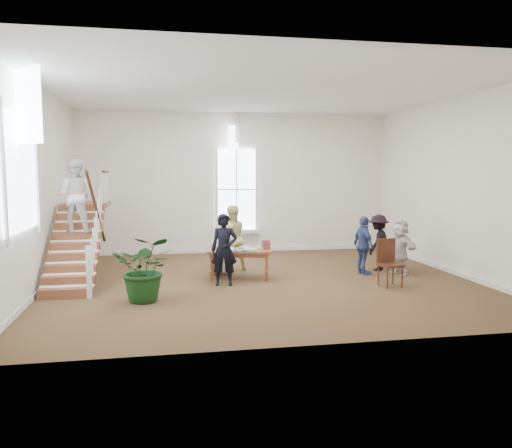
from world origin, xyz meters
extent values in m
plane|color=#4D371E|center=(0.00, 0.00, 0.00)|extent=(10.00, 10.00, 0.00)
plane|color=white|center=(0.00, 4.50, 2.25)|extent=(10.00, 0.00, 10.00)
plane|color=white|center=(0.00, -4.50, 2.25)|extent=(10.00, 0.00, 10.00)
plane|color=white|center=(-5.00, 0.00, 2.25)|extent=(0.00, 9.00, 9.00)
plane|color=white|center=(5.00, 0.00, 2.25)|extent=(0.00, 9.00, 9.00)
plane|color=white|center=(0.00, 0.00, 4.50)|extent=(10.00, 10.00, 0.00)
cube|color=white|center=(0.00, 4.32, 0.70)|extent=(1.45, 0.28, 0.10)
plane|color=white|center=(0.00, 4.44, 2.05)|extent=(2.60, 0.00, 2.60)
plane|color=white|center=(0.00, 4.44, 3.65)|extent=(0.60, 0.60, 0.85)
plane|color=white|center=(-4.94, -1.50, 2.60)|extent=(0.00, 2.40, 2.40)
plane|color=white|center=(-4.94, -1.50, 3.90)|extent=(1.10, 1.10, 1.55)
cube|color=white|center=(0.00, 4.47, 0.06)|extent=(10.00, 0.04, 0.12)
imported|color=pink|center=(0.00, 4.29, 0.90)|extent=(0.17, 0.17, 0.30)
cube|color=brown|center=(-4.35, -0.80, 0.10)|extent=(1.10, 0.30, 0.20)
cube|color=brown|center=(-4.35, -0.50, 0.30)|extent=(1.10, 0.30, 0.20)
cube|color=brown|center=(-4.35, -0.20, 0.50)|extent=(1.10, 0.30, 0.20)
cube|color=brown|center=(-4.35, 0.10, 0.70)|extent=(1.10, 0.30, 0.20)
cube|color=brown|center=(-4.35, 0.40, 0.90)|extent=(1.10, 0.30, 0.20)
cube|color=brown|center=(-4.35, 0.70, 1.10)|extent=(1.10, 0.30, 0.20)
cube|color=brown|center=(-4.35, 1.00, 1.30)|extent=(1.10, 0.30, 0.20)
cube|color=brown|center=(-4.35, 1.30, 1.50)|extent=(1.10, 0.30, 0.20)
cube|color=brown|center=(-4.35, 1.60, 1.70)|extent=(1.10, 0.30, 0.20)
cube|color=brown|center=(-4.35, 2.50, 1.74)|extent=(1.10, 1.20, 0.12)
cube|color=white|center=(-3.86, -0.95, 0.55)|extent=(0.10, 0.10, 1.10)
cylinder|color=#3B1B10|center=(-3.85, 0.40, 1.75)|extent=(0.07, 2.74, 1.86)
imported|color=silver|center=(-4.35, 0.70, 2.06)|extent=(0.94, 0.79, 1.72)
cube|color=brown|center=(-0.51, 0.40, 0.70)|extent=(1.66, 1.07, 0.05)
cube|color=brown|center=(-0.51, 0.40, 0.62)|extent=(1.52, 0.93, 0.10)
cylinder|color=brown|center=(-1.22, 0.26, 0.33)|extent=(0.07, 0.07, 0.67)
cylinder|color=brown|center=(0.08, -0.01, 0.33)|extent=(0.07, 0.07, 0.67)
cylinder|color=brown|center=(-1.11, 0.82, 0.33)|extent=(0.07, 0.07, 0.67)
cylinder|color=brown|center=(0.20, 0.54, 0.33)|extent=(0.07, 0.07, 0.67)
cube|color=silver|center=(-0.47, 0.29, 0.74)|extent=(0.23, 0.31, 0.04)
cube|color=beige|center=(-0.34, 0.46, 0.75)|extent=(0.20, 0.31, 0.06)
cube|color=tan|center=(-0.46, 0.41, 0.74)|extent=(0.25, 0.30, 0.05)
cube|color=silver|center=(-0.73, 0.33, 0.73)|extent=(0.17, 0.22, 0.03)
cube|color=#4C5972|center=(-0.63, 0.23, 0.73)|extent=(0.27, 0.34, 0.02)
cube|color=maroon|center=(-0.96, 0.64, 0.73)|extent=(0.24, 0.28, 0.02)
cube|color=white|center=(-0.91, 0.33, 0.74)|extent=(0.24, 0.26, 0.04)
cube|color=#BFB299|center=(-0.24, 0.12, 0.75)|extent=(0.29, 0.31, 0.05)
cube|color=silver|center=(-0.32, 0.17, 0.75)|extent=(0.27, 0.27, 0.06)
cube|color=beige|center=(0.04, 0.47, 0.75)|extent=(0.23, 0.32, 0.05)
cube|color=tan|center=(-0.36, 0.62, 0.73)|extent=(0.24, 0.22, 0.03)
cube|color=silver|center=(-0.72, 0.50, 0.73)|extent=(0.24, 0.31, 0.03)
cube|color=#4C5972|center=(-0.40, 0.17, 0.74)|extent=(0.24, 0.30, 0.04)
cube|color=maroon|center=(-0.45, 0.30, 0.75)|extent=(0.26, 0.23, 0.05)
imported|color=black|center=(-0.96, -0.25, 0.83)|extent=(0.66, 0.49, 1.66)
imported|color=silver|center=(-0.86, 1.00, 0.71)|extent=(0.71, 0.47, 1.42)
imported|color=#D2CA83|center=(-0.56, 1.50, 0.87)|extent=(0.98, 0.85, 1.73)
imported|color=#364582|center=(2.69, 0.36, 0.75)|extent=(0.47, 0.91, 1.49)
imported|color=black|center=(3.29, 0.81, 0.75)|extent=(1.07, 1.08, 1.49)
imported|color=beige|center=(3.59, 0.16, 0.71)|extent=(0.77, 1.38, 1.42)
imported|color=#103513|center=(-2.69, -1.39, 0.67)|extent=(1.34, 1.20, 1.35)
cube|color=#3B1B10|center=(2.76, -1.07, 0.50)|extent=(0.52, 0.52, 0.06)
cube|color=#3B1B10|center=(2.73, -0.86, 0.80)|extent=(0.47, 0.10, 0.56)
cylinder|color=#3B1B10|center=(2.59, -1.28, 0.25)|extent=(0.04, 0.04, 0.49)
cylinder|color=#3B1B10|center=(2.97, -1.24, 0.25)|extent=(0.04, 0.04, 0.49)
cylinder|color=#3B1B10|center=(2.55, -0.90, 0.25)|extent=(0.04, 0.04, 0.49)
cylinder|color=#3B1B10|center=(2.92, -0.86, 0.25)|extent=(0.04, 0.04, 0.49)
camera|label=1|loc=(-2.27, -11.55, 2.62)|focal=35.00mm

